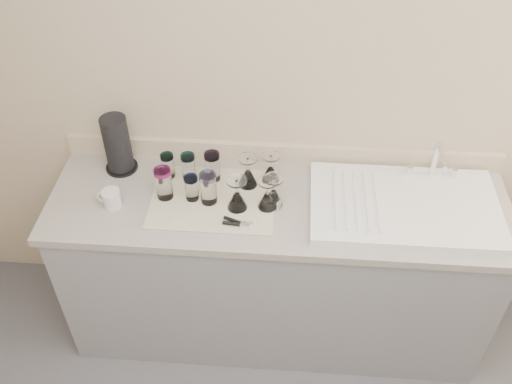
# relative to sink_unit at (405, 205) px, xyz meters

# --- Properties ---
(room_envelope) EXTENTS (3.54, 3.50, 2.52)m
(room_envelope) POSITION_rel_sink_unit_xyz_m (-0.55, -1.20, 0.64)
(room_envelope) COLOR #4E4E53
(room_envelope) RESTS_ON ground
(counter_unit) EXTENTS (2.06, 0.62, 0.90)m
(counter_unit) POSITION_rel_sink_unit_xyz_m (-0.55, -0.00, -0.47)
(counter_unit) COLOR slate
(counter_unit) RESTS_ON ground
(sink_unit) EXTENTS (0.82, 0.50, 0.22)m
(sink_unit) POSITION_rel_sink_unit_xyz_m (0.00, 0.00, 0.00)
(sink_unit) COLOR white
(sink_unit) RESTS_ON counter_unit
(dish_towel) EXTENTS (0.55, 0.42, 0.01)m
(dish_towel) POSITION_rel_sink_unit_xyz_m (-0.84, -0.01, -0.02)
(dish_towel) COLOR silver
(dish_towel) RESTS_ON counter_unit
(tumbler_teal) EXTENTS (0.06, 0.06, 0.12)m
(tumbler_teal) POSITION_rel_sink_unit_xyz_m (-1.07, 0.13, 0.05)
(tumbler_teal) COLOR white
(tumbler_teal) RESTS_ON dish_towel
(tumbler_cyan) EXTENTS (0.07, 0.07, 0.13)m
(tumbler_cyan) POSITION_rel_sink_unit_xyz_m (-0.97, 0.12, 0.06)
(tumbler_cyan) COLOR white
(tumbler_cyan) RESTS_ON dish_towel
(tumbler_purple) EXTENTS (0.07, 0.07, 0.14)m
(tumbler_purple) POSITION_rel_sink_unit_xyz_m (-0.86, 0.13, 0.06)
(tumbler_purple) COLOR white
(tumbler_purple) RESTS_ON dish_towel
(tumbler_magenta) EXTENTS (0.08, 0.08, 0.15)m
(tumbler_magenta) POSITION_rel_sink_unit_xyz_m (-1.06, -0.01, 0.07)
(tumbler_magenta) COLOR white
(tumbler_magenta) RESTS_ON dish_towel
(tumbler_blue) EXTENTS (0.06, 0.06, 0.12)m
(tumbler_blue) POSITION_rel_sink_unit_xyz_m (-0.94, -0.01, 0.05)
(tumbler_blue) COLOR white
(tumbler_blue) RESTS_ON dish_towel
(tumbler_lavender) EXTENTS (0.08, 0.08, 0.15)m
(tumbler_lavender) POSITION_rel_sink_unit_xyz_m (-0.86, -0.03, 0.07)
(tumbler_lavender) COLOR white
(tumbler_lavender) RESTS_ON dish_towel
(goblet_back_left) EXTENTS (0.09, 0.09, 0.16)m
(goblet_back_left) POSITION_rel_sink_unit_xyz_m (-0.70, 0.10, 0.04)
(goblet_back_left) COLOR white
(goblet_back_left) RESTS_ON dish_towel
(goblet_back_right) EXTENTS (0.08, 0.08, 0.15)m
(goblet_back_right) POSITION_rel_sink_unit_xyz_m (-0.60, 0.13, 0.04)
(goblet_back_right) COLOR white
(goblet_back_right) RESTS_ON dish_towel
(goblet_front_left) EXTENTS (0.09, 0.09, 0.16)m
(goblet_front_left) POSITION_rel_sink_unit_xyz_m (-0.73, -0.06, 0.04)
(goblet_front_left) COLOR white
(goblet_front_left) RESTS_ON dish_towel
(goblet_front_right) EXTENTS (0.08, 0.08, 0.15)m
(goblet_front_right) POSITION_rel_sink_unit_xyz_m (-0.60, -0.04, 0.04)
(goblet_front_right) COLOR white
(goblet_front_right) RESTS_ON dish_towel
(goblet_extra) EXTENTS (0.08, 0.08, 0.15)m
(goblet_extra) POSITION_rel_sink_unit_xyz_m (-0.58, -0.02, 0.04)
(goblet_extra) COLOR white
(goblet_extra) RESTS_ON dish_towel
(can_opener) EXTENTS (0.13, 0.07, 0.02)m
(can_opener) POSITION_rel_sink_unit_xyz_m (-0.72, -0.16, -0.00)
(can_opener) COLOR silver
(can_opener) RESTS_ON dish_towel
(white_mug) EXTENTS (0.12, 0.09, 0.08)m
(white_mug) POSITION_rel_sink_unit_xyz_m (-1.28, -0.08, 0.02)
(white_mug) COLOR silver
(white_mug) RESTS_ON counter_unit
(paper_towel_roll) EXTENTS (0.15, 0.15, 0.28)m
(paper_towel_roll) POSITION_rel_sink_unit_xyz_m (-1.31, 0.18, 0.12)
(paper_towel_roll) COLOR black
(paper_towel_roll) RESTS_ON counter_unit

